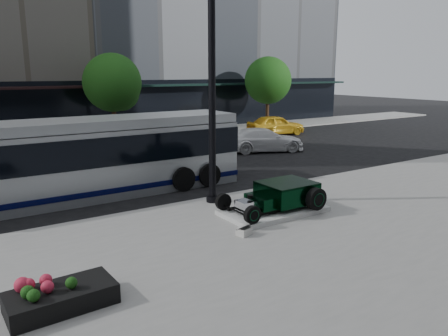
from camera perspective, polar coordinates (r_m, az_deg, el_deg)
ground at (r=18.20m, az=-3.13°, el=-2.25°), size 120.00×120.00×0.00m
sidewalk_near at (r=11.00m, az=26.48°, el=-13.44°), size 70.00×17.00×0.12m
sidewalk_far at (r=30.88m, az=-16.35°, el=3.49°), size 70.00×4.00×0.12m
street_trees at (r=30.02m, az=-14.14°, el=10.49°), size 29.80×3.80×5.70m
display_plinth at (r=14.38m, az=6.48°, el=-5.54°), size 3.40×1.80×0.15m
hot_rod at (r=14.44m, az=7.55°, el=-3.41°), size 3.22×2.00×0.81m
info_plaque at (r=12.41m, az=2.64°, el=-8.20°), size 0.47×0.40×0.31m
lamppost at (r=14.87m, az=-1.58°, el=9.60°), size 0.45×0.45×8.13m
flower_planter at (r=9.39m, az=-20.49°, el=-15.40°), size 2.06×1.09×0.66m
transit_bus at (r=17.04m, az=-17.61°, el=1.28°), size 12.12×2.88×2.92m
white_sedan at (r=25.86m, az=5.22°, el=3.69°), size 5.12×3.43×1.38m
yellow_taxi at (r=32.81m, az=6.74°, el=5.61°), size 4.58×2.48×1.48m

